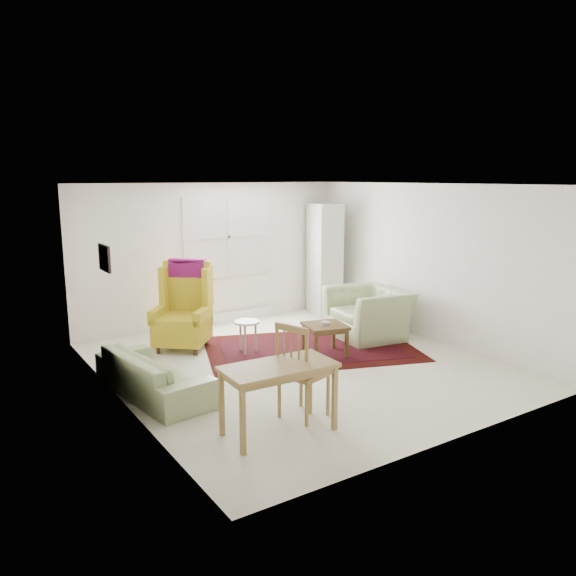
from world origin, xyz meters
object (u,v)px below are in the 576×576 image
cabinet (325,260)px  stool (247,337)px  wingback_chair (181,306)px  desk_chair (304,369)px  desk (279,399)px  armchair (368,309)px  coffee_table (325,340)px  sofa (154,365)px

cabinet → stool: bearing=-135.8°
stool → wingback_chair: bearing=134.2°
cabinet → desk_chair: 4.79m
wingback_chair → desk_chair: size_ratio=1.26×
desk → cabinet: bearing=48.2°
armchair → coffee_table: bearing=-64.4°
desk_chair → stool: bearing=-30.6°
sofa → stool: sofa is taller
coffee_table → wingback_chair: bearing=138.8°
coffee_table → desk_chair: size_ratio=0.53×
wingback_chair → desk_chair: wingback_chair is taller
armchair → desk_chair: desk_chair is taller
desk → desk_chair: desk_chair is taller
armchair → sofa: bearing=-75.3°
wingback_chair → cabinet: (3.17, 0.64, 0.38)m
coffee_table → desk: size_ratio=0.50×
wingback_chair → armchair: bearing=20.6°
coffee_table → stool: 1.16m
desk_chair → sofa: bearing=21.0°
wingback_chair → desk: size_ratio=1.17×
desk → desk_chair: size_ratio=1.07×
cabinet → desk: cabinet is taller
sofa → coffee_table: (2.66, 0.11, -0.13)m
coffee_table → stool: (-0.93, 0.70, 0.02)m
stool → coffee_table: bearing=-37.2°
cabinet → desk: size_ratio=1.82×
sofa → desk: size_ratio=1.58×
coffee_table → cabinet: (1.53, 2.08, 0.82)m
sofa → coffee_table: bearing=-95.4°
sofa → stool: 1.91m
sofa → cabinet: cabinet is taller
coffee_table → desk_chair: (-1.49, -1.61, 0.30)m
sofa → stool: (1.73, 0.81, -0.12)m
armchair → desk: (-3.12, -2.20, -0.11)m
cabinet → coffee_table: bearing=-111.4°
sofa → coffee_table: size_ratio=3.17×
stool → desk: (-1.02, -2.51, 0.11)m
armchair → desk: 3.81m
armchair → wingback_chair: 3.02m
desk_chair → wingback_chair: bearing=-14.0°
wingback_chair → desk: wingback_chair is taller
stool → cabinet: cabinet is taller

